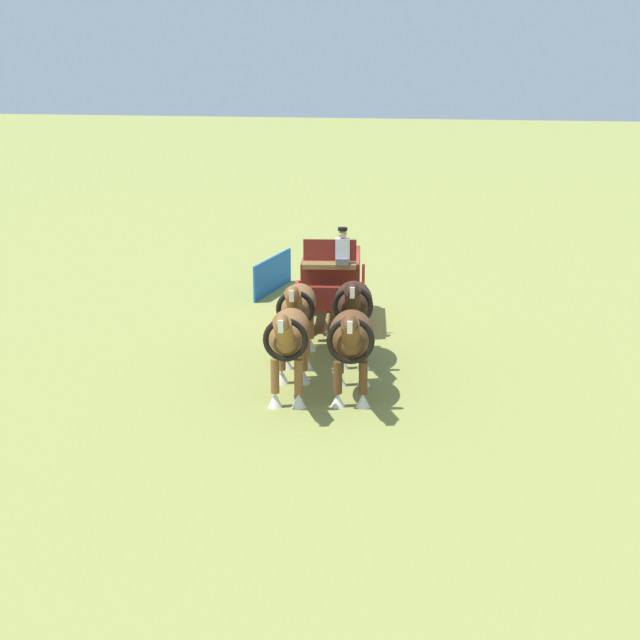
# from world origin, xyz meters

# --- Properties ---
(ground_plane) EXTENTS (220.00, 220.00, 0.00)m
(ground_plane) POSITION_xyz_m (0.00, 0.00, 0.00)
(ground_plane) COLOR olive
(show_wagon) EXTENTS (5.88, 2.44, 2.88)m
(show_wagon) POSITION_xyz_m (0.13, 0.03, 1.27)
(show_wagon) COLOR maroon
(show_wagon) RESTS_ON ground
(draft_horse_rear_near) EXTENTS (3.01, 1.26, 2.25)m
(draft_horse_rear_near) POSITION_xyz_m (3.56, 1.35, 1.38)
(draft_horse_rear_near) COLOR #331E14
(draft_horse_rear_near) RESTS_ON ground
(draft_horse_rear_off) EXTENTS (3.20, 1.25, 2.18)m
(draft_horse_rear_off) POSITION_xyz_m (3.81, 0.07, 1.32)
(draft_horse_rear_off) COLOR brown
(draft_horse_rear_off) RESTS_ON ground
(draft_horse_lead_near) EXTENTS (2.98, 1.30, 2.18)m
(draft_horse_lead_near) POSITION_xyz_m (6.10, 1.84, 1.32)
(draft_horse_lead_near) COLOR brown
(draft_horse_lead_near) RESTS_ON ground
(draft_horse_lead_off) EXTENTS (3.20, 1.28, 2.21)m
(draft_horse_lead_off) POSITION_xyz_m (6.36, 0.56, 1.35)
(draft_horse_lead_off) COLOR brown
(draft_horse_lead_off) RESTS_ON ground
(sponsor_banner) EXTENTS (3.20, 0.27, 1.10)m
(sponsor_banner) POSITION_xyz_m (-3.13, -2.61, 0.55)
(sponsor_banner) COLOR #1959B2
(sponsor_banner) RESTS_ON ground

